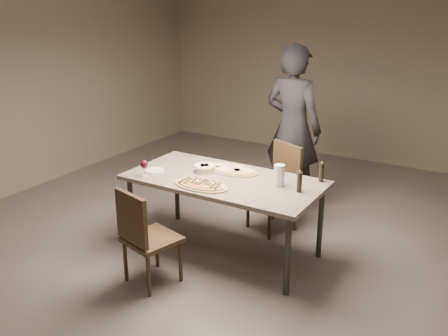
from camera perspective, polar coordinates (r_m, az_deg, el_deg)
The scene contains 14 objects.
room at distance 4.40m, azimuth 0.00°, elevation 6.78°, with size 7.00×7.00×7.00m.
dining_table at distance 4.60m, azimuth 0.00°, elevation -1.85°, with size 1.80×0.90×0.75m.
zucchini_pizza at distance 4.39m, azimuth -2.64°, elevation -1.90°, with size 0.52×0.29×0.05m.
ham_pizza at distance 4.77m, azimuth 0.82°, elevation -0.17°, with size 0.55×0.30×0.04m.
bread_basket at distance 4.74m, azimuth -2.26°, elevation 0.07°, with size 0.20×0.20×0.07m.
oil_dish at distance 4.70m, azimuth 2.16°, elevation -0.57°, with size 0.12×0.12×0.01m.
pepper_mill_left at distance 4.29m, azimuth 8.62°, elevation -1.58°, with size 0.05×0.05×0.19m.
pepper_mill_right at distance 4.56m, azimuth 11.08°, elevation -0.48°, with size 0.05×0.05×0.19m.
carafe at distance 4.40m, azimuth 6.35°, elevation -0.84°, with size 0.09×0.09×0.19m.
wine_glass at distance 4.66m, azimuth -9.11°, elevation 0.37°, with size 0.07×0.07×0.16m.
side_plate at distance 4.81m, azimuth -7.94°, elevation -0.28°, with size 0.18×0.18×0.01m.
chair_near at distance 4.20m, azimuth -9.21°, elevation -7.36°, with size 0.50×0.50×0.86m.
chair_far at distance 5.20m, azimuth 6.28°, elevation -1.61°, with size 0.57×0.57×0.91m.
diner at distance 5.64m, azimuth 7.88°, elevation 4.52°, with size 0.68×0.45×1.87m, color black.
Camera 1 is at (2.21, -3.69, 2.34)m, focal length 40.00 mm.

